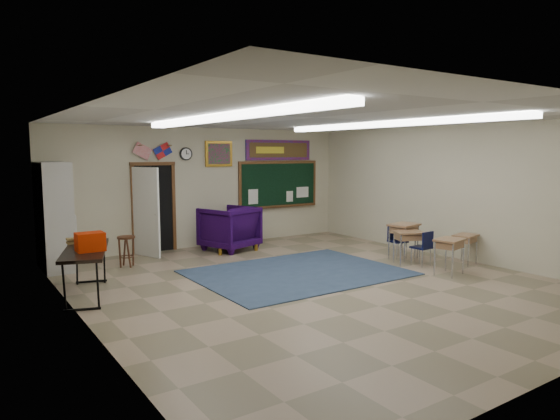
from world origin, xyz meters
TOP-DOWN VIEW (x-y plane):
  - floor at (0.00, 0.00)m, footprint 9.00×9.00m
  - back_wall at (0.00, 4.50)m, footprint 8.00×0.04m
  - left_wall at (-4.00, 0.00)m, footprint 0.04×9.00m
  - right_wall at (4.00, 0.00)m, footprint 0.04×9.00m
  - ceiling at (0.00, 0.00)m, footprint 8.00×9.00m
  - area_rug at (0.20, 0.80)m, footprint 4.00×3.00m
  - fluorescent_strips at (0.00, 0.00)m, footprint 3.86×6.00m
  - doorway at (-1.50, 4.35)m, footprint 1.10×0.89m
  - chalkboard at (2.20, 4.46)m, footprint 2.55×0.14m
  - bulletin_board at (2.20, 4.47)m, footprint 2.10×0.05m
  - framed_art_print at (0.35, 4.47)m, footprint 0.75×0.05m
  - wall_clock at (-0.55, 4.47)m, footprint 0.32×0.05m
  - wall_flags at (-1.40, 4.44)m, footprint 1.16×0.06m
  - storage_cabinet at (-3.71, 3.85)m, footprint 0.59×1.25m
  - wingback_armchair at (0.21, 3.68)m, footprint 1.47×1.49m
  - student_chair_reading at (-0.06, 3.67)m, footprint 0.48×0.48m
  - student_chair_desk_a at (2.75, -0.12)m, footprint 0.39×0.39m
  - student_chair_desk_b at (2.91, 0.68)m, footprint 0.41×0.41m
  - student_desk_front_left at (2.63, 0.13)m, footprint 0.72×0.64m
  - student_desk_front_right at (2.96, 0.55)m, footprint 0.75×0.62m
  - student_desk_back_left at (2.58, -0.96)m, footprint 0.68×0.57m
  - student_desk_back_right at (3.65, -0.55)m, footprint 0.62×0.52m
  - folding_table at (-3.65, 1.50)m, footprint 1.20×2.04m
  - wooden_stool at (-2.45, 3.26)m, footprint 0.37×0.37m

SIDE VIEW (x-z plane):
  - floor at x=0.00m, z-range 0.00..0.00m
  - area_rug at x=0.20m, z-range 0.00..0.02m
  - wooden_stool at x=-2.45m, z-range 0.01..0.66m
  - student_desk_back_right at x=3.65m, z-range 0.04..0.68m
  - student_chair_desk_b at x=2.91m, z-range 0.00..0.73m
  - student_chair_desk_a at x=2.75m, z-range 0.00..0.75m
  - student_desk_front_left at x=2.63m, z-range 0.04..0.75m
  - student_desk_back_left at x=2.58m, z-range 0.04..0.76m
  - student_chair_reading at x=-0.06m, z-range 0.00..0.83m
  - folding_table at x=-3.65m, z-range -0.11..0.99m
  - student_desk_front_right at x=2.96m, z-range 0.05..0.85m
  - wingback_armchair at x=0.21m, z-range 0.00..1.08m
  - doorway at x=-1.50m, z-range -0.02..2.14m
  - storage_cabinet at x=-3.71m, z-range 0.00..2.20m
  - chalkboard at x=2.20m, z-range 0.81..2.11m
  - back_wall at x=0.00m, z-range 0.00..3.00m
  - left_wall at x=-4.00m, z-range 0.00..3.00m
  - right_wall at x=4.00m, z-range 0.00..3.00m
  - framed_art_print at x=0.35m, z-range 2.02..2.67m
  - wall_clock at x=-0.55m, z-range 2.19..2.51m
  - bulletin_board at x=2.20m, z-range 2.18..2.73m
  - wall_flags at x=-1.40m, z-range 2.13..2.83m
  - fluorescent_strips at x=0.00m, z-range 2.89..2.99m
  - ceiling at x=0.00m, z-range 2.98..3.02m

